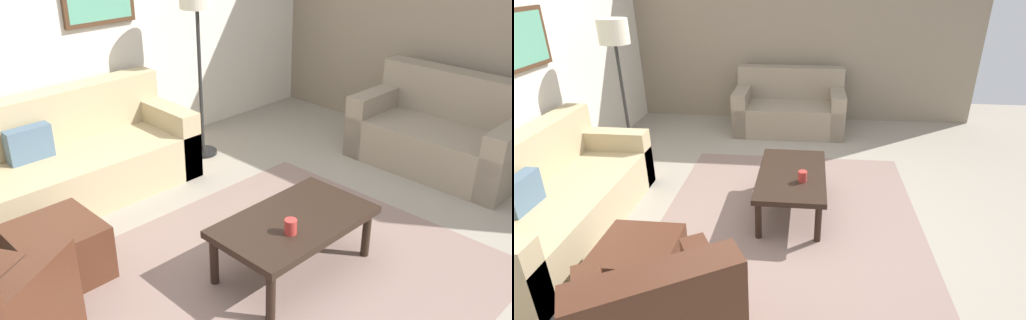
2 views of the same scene
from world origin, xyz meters
TOP-DOWN VIEW (x-y plane):
  - ground_plane at (0.00, 0.00)m, footprint 8.00×8.00m
  - stone_feature_panel at (3.00, 0.00)m, footprint 0.12×5.20m
  - area_rug at (0.00, 0.00)m, footprint 2.80×2.44m
  - couch_main at (-0.43, 2.11)m, footprint 2.14×0.88m
  - couch_loveseat at (2.46, 0.15)m, footprint 0.86×1.56m
  - ottoman at (-1.04, 1.05)m, footprint 0.56×0.56m
  - coffee_table at (0.16, 0.00)m, footprint 1.10×0.64m
  - cup at (-0.00, -0.10)m, footprint 0.08×0.08m
  - lamp_standing at (0.96, 1.95)m, footprint 0.32×0.32m
  - framed_artwork at (0.30, 2.51)m, footprint 0.70×0.04m

SIDE VIEW (x-z plane):
  - ground_plane at x=0.00m, z-range 0.00..0.00m
  - area_rug at x=0.00m, z-range 0.00..0.01m
  - ottoman at x=-1.04m, z-range 0.00..0.40m
  - couch_loveseat at x=2.46m, z-range -0.14..0.74m
  - couch_main at x=-0.43m, z-range -0.14..0.74m
  - coffee_table at x=0.16m, z-range 0.15..0.56m
  - cup at x=0.00m, z-range 0.41..0.51m
  - stone_feature_panel at x=3.00m, z-range 0.00..2.80m
  - lamp_standing at x=0.96m, z-range 0.55..2.26m
  - framed_artwork at x=0.30m, z-range 1.32..1.86m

